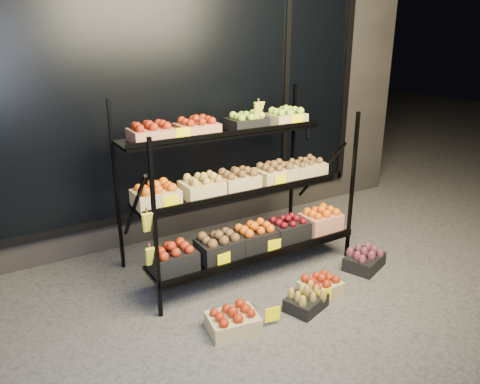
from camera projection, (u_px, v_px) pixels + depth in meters
ground at (275, 291)px, 4.20m from camera, size 24.00×24.00×0.00m
building at (157, 70)px, 5.70m from camera, size 6.00×2.08×3.50m
display_rack at (240, 190)px, 4.41m from camera, size 2.18×1.02×1.67m
tag_floor_a at (273, 319)px, 3.70m from camera, size 0.13×0.01×0.12m
tag_floor_b at (324, 300)px, 3.96m from camera, size 0.13×0.01×0.12m
floor_crate_left at (233, 320)px, 3.63m from camera, size 0.43×0.34×0.20m
floor_crate_midleft at (306, 300)px, 3.91m from camera, size 0.40×0.34×0.18m
floor_crate_midright at (321, 285)px, 4.13m from camera, size 0.35×0.26×0.18m
floor_crate_right at (364, 259)px, 4.58m from camera, size 0.47×0.41×0.20m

